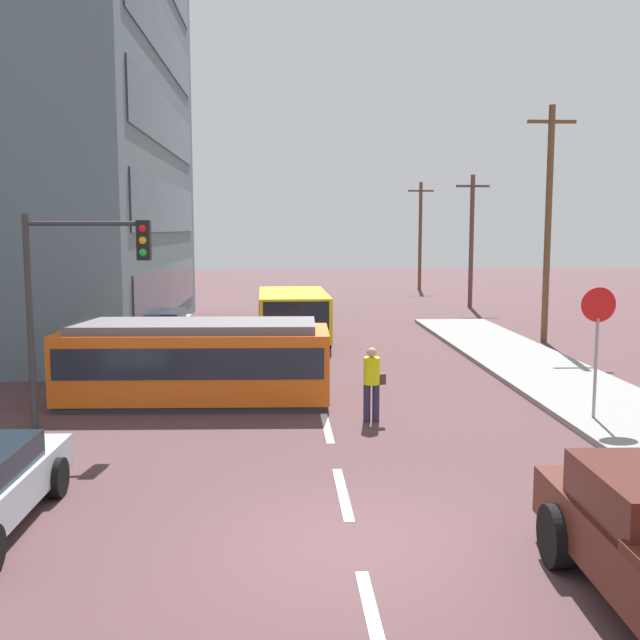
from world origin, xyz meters
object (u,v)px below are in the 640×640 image
streetcar_tram (196,361)px  traffic_light_mast (80,279)px  utility_pole_mid (548,221)px  utility_pole_distant (420,234)px  stop_sign (598,325)px  pedestrian_crossing (372,380)px  city_bus (293,314)px  parked_sedan_mid (121,352)px  utility_pole_far (471,239)px  parked_sedan_far (160,325)px

streetcar_tram → traffic_light_mast: (-2.13, -2.33, 2.18)m
utility_pole_mid → utility_pole_distant: bearing=90.2°
stop_sign → utility_pole_distant: size_ratio=0.38×
pedestrian_crossing → stop_sign: 5.04m
stop_sign → utility_pole_mid: 12.28m
city_bus → parked_sedan_mid: 7.76m
stop_sign → utility_pole_distant: (2.99, 36.38, 1.74)m
city_bus → parked_sedan_mid: city_bus is taller
parked_sedan_mid → stop_sign: 13.45m
pedestrian_crossing → traffic_light_mast: (-6.24, -0.20, 2.28)m
parked_sedan_mid → traffic_light_mast: size_ratio=0.95×
streetcar_tram → parked_sedan_mid: size_ratio=1.51×
streetcar_tram → utility_pole_far: (12.45, 21.62, 2.71)m
city_bus → utility_pole_mid: utility_pole_mid is taller
parked_sedan_far → stop_sign: stop_sign is taller
streetcar_tram → utility_pole_distant: bearing=70.5°
city_bus → pedestrian_crossing: bearing=-82.6°
streetcar_tram → city_bus: (2.57, 9.66, 0.05)m
stop_sign → utility_pole_far: utility_pole_far is taller
parked_sedan_mid → traffic_light_mast: 6.83m
streetcar_tram → pedestrian_crossing: size_ratio=3.95×
streetcar_tram → traffic_light_mast: traffic_light_mast is taller
city_bus → parked_sedan_mid: size_ratio=1.30×
utility_pole_far → utility_pole_distant: bearing=92.3°
parked_sedan_mid → traffic_light_mast: bearing=-85.0°
pedestrian_crossing → parked_sedan_mid: bearing=138.1°
parked_sedan_mid → pedestrian_crossing: bearing=-41.9°
streetcar_tram → stop_sign: (8.98, -2.57, 1.16)m
city_bus → utility_pole_mid: 10.12m
stop_sign → traffic_light_mast: traffic_light_mast is taller
utility_pole_distant → utility_pole_far: bearing=-87.7°
pedestrian_crossing → utility_pole_far: 25.33m
traffic_light_mast → utility_pole_far: utility_pole_far is taller
city_bus → utility_pole_far: (9.88, 11.96, 2.66)m
streetcar_tram → stop_sign: 9.41m
parked_sedan_far → utility_pole_mid: bearing=-3.9°
pedestrian_crossing → parked_sedan_mid: (-6.78, 6.09, -0.32)m
pedestrian_crossing → utility_pole_far: size_ratio=0.23×
streetcar_tram → utility_pole_distant: 35.98m
parked_sedan_mid → parked_sedan_far: 6.11m
pedestrian_crossing → utility_pole_distant: utility_pole_distant is taller
traffic_light_mast → utility_pole_far: bearing=58.7°
streetcar_tram → traffic_light_mast: 3.83m
utility_pole_mid → utility_pole_distant: (-0.09, 24.72, -0.63)m
city_bus → stop_sign: stop_sign is taller
streetcar_tram → utility_pole_mid: bearing=37.0°
utility_pole_far → stop_sign: bearing=-98.2°
parked_sedan_mid → streetcar_tram: bearing=-56.0°
streetcar_tram → utility_pole_mid: 15.50m
streetcar_tram → utility_pole_far: 25.10m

